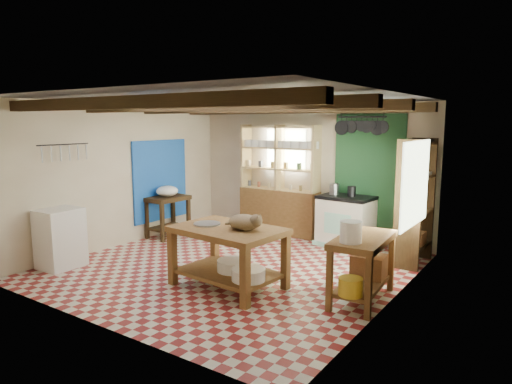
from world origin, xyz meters
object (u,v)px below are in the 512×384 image
Objects in this scene: cat at (244,222)px; right_counter at (362,269)px; work_table at (228,257)px; white_cabinet at (60,238)px; prep_table at (168,217)px; stove at (346,221)px.

right_counter is at bearing 15.17° from cat.
white_cabinet reaches higher than work_table.
cat is (2.95, 0.82, 0.48)m from white_cabinet.
work_table is 1.27× the size of right_counter.
prep_table is 0.70× the size of right_counter.
right_counter is at bearing -58.03° from stove.
right_counter is 1.63m from cat.
work_table is 1.55× the size of stove.
prep_table is 0.87× the size of white_cabinet.
cat is at bearing -90.73° from stove.
work_table is 1.80m from right_counter.
cat is (2.93, -1.49, 0.53)m from prep_table.
stove reaches higher than right_counter.
stove is at bearing 113.53° from right_counter.
prep_table is 4.48m from right_counter.
right_counter is (1.21, -2.30, -0.05)m from stove.
cat reaches higher than stove.
white_cabinet reaches higher than prep_table.
stove is 4.85m from white_cabinet.
stove is 2.10× the size of cat.
white_cabinet is at bearing -88.16° from prep_table.
right_counter is at bearing 14.68° from white_cabinet.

